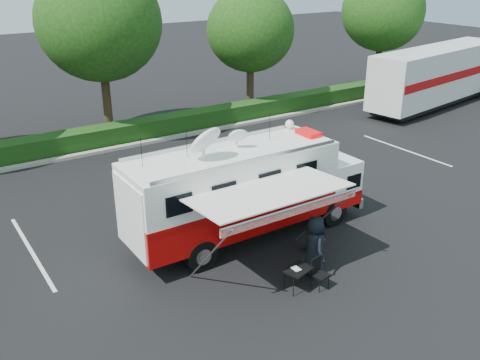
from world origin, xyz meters
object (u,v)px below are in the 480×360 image
object	(u,v)px
trash_bin	(315,238)
semi_trailer	(437,75)
command_truck	(246,190)
folding_table	(298,270)

from	to	relation	value
trash_bin	semi_trailer	size ratio (longest dim) A/B	0.07
command_truck	semi_trailer	world-z (taller)	command_truck
folding_table	semi_trailer	world-z (taller)	semi_trailer
command_truck	folding_table	bearing A→B (deg)	-99.03
folding_table	trash_bin	xyz separation A→B (m)	(1.87, 1.43, -0.19)
folding_table	trash_bin	bearing A→B (deg)	37.36
command_truck	trash_bin	world-z (taller)	command_truck
trash_bin	semi_trailer	bearing A→B (deg)	27.99
semi_trailer	folding_table	bearing A→B (deg)	-151.07
folding_table	semi_trailer	distance (m)	23.44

